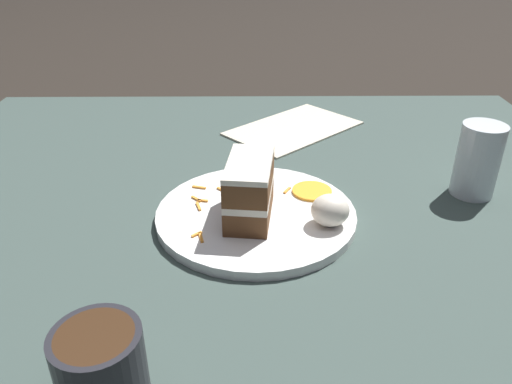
# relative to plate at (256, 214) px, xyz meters

# --- Properties ---
(ground_plane) EXTENTS (6.00, 6.00, 0.00)m
(ground_plane) POSITION_rel_plate_xyz_m (0.00, 0.00, -0.03)
(ground_plane) COLOR black
(ground_plane) RESTS_ON ground
(dining_table) EXTENTS (1.27, 1.19, 0.02)m
(dining_table) POSITION_rel_plate_xyz_m (0.00, 0.00, -0.02)
(dining_table) COLOR #384742
(dining_table) RESTS_ON ground
(plate) EXTENTS (0.30, 0.30, 0.01)m
(plate) POSITION_rel_plate_xyz_m (0.00, 0.00, 0.00)
(plate) COLOR white
(plate) RESTS_ON dining_table
(cake_slice) EXTENTS (0.08, 0.13, 0.09)m
(cake_slice) POSITION_rel_plate_xyz_m (0.01, 0.02, 0.05)
(cake_slice) COLOR brown
(cake_slice) RESTS_ON plate
(cream_dollop) EXTENTS (0.05, 0.05, 0.05)m
(cream_dollop) POSITION_rel_plate_xyz_m (-0.10, 0.04, 0.03)
(cream_dollop) COLOR silver
(cream_dollop) RESTS_ON plate
(orange_garnish) EXTENTS (0.06, 0.06, 0.00)m
(orange_garnish) POSITION_rel_plate_xyz_m (-0.09, -0.05, 0.01)
(orange_garnish) COLOR orange
(orange_garnish) RESTS_ON plate
(carrot_shreds_scatter) EXTENTS (0.16, 0.16, 0.00)m
(carrot_shreds_scatter) POSITION_rel_plate_xyz_m (0.06, -0.02, 0.01)
(carrot_shreds_scatter) COLOR orange
(carrot_shreds_scatter) RESTS_ON plate
(drinking_glass) EXTENTS (0.07, 0.07, 0.12)m
(drinking_glass) POSITION_rel_plate_xyz_m (-0.36, -0.08, 0.04)
(drinking_glass) COLOR silver
(drinking_glass) RESTS_ON dining_table
(coffee_mug) EXTENTS (0.08, 0.08, 0.08)m
(coffee_mug) POSITION_rel_plate_xyz_m (0.15, 0.32, 0.03)
(coffee_mug) COLOR #232328
(coffee_mug) RESTS_ON dining_table
(menu_card) EXTENTS (0.32, 0.31, 0.00)m
(menu_card) POSITION_rel_plate_xyz_m (-0.09, -0.36, -0.01)
(menu_card) COLOR beige
(menu_card) RESTS_ON dining_table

